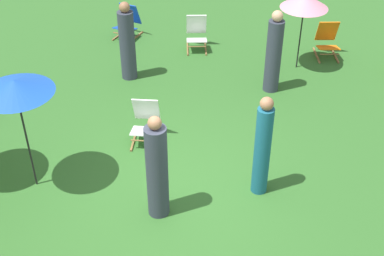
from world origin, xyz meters
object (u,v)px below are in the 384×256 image
Objects in this scene: umbrella_2 at (305,1)px; umbrella_1 at (15,87)px; deckchair_4 at (327,41)px; deckchair_2 at (197,34)px; deckchair_5 at (146,122)px; person_4 at (262,148)px; person_3 at (274,54)px; person_0 at (127,43)px; person_1 at (157,170)px; deckchair_8 at (128,22)px.

umbrella_1 is at bearing -127.85° from umbrella_2.
deckchair_2 is at bearing 172.04° from deckchair_4.
deckchair_5 is 0.46× the size of person_4.
deckchair_5 is 0.46× the size of person_3.
umbrella_1 is 6.45m from umbrella_2.
deckchair_4 is at bearing -23.87° from person_4.
person_3 is (3.11, 0.19, 0.02)m from person_0.
person_0 is 4.33m from person_1.
deckchair_8 is (-1.82, 0.24, 0.00)m from deckchair_2.
deckchair_8 is at bearing 90.01° from person_0.
umbrella_2 is 4.44m from person_4.
deckchair_4 is 0.47× the size of person_4.
person_3 is at bearing 39.47° from deckchair_5.
deckchair_2 is 0.47× the size of person_4.
deckchair_4 is 6.48m from person_1.
umbrella_1 reaches higher than deckchair_4.
deckchair_2 is at bearing 161.43° from person_3.
deckchair_8 is at bearing 73.13° from person_1.
person_4 is (3.28, -3.06, 0.05)m from person_0.
person_4 reaches higher than deckchair_4.
deckchair_8 is 0.47× the size of person_3.
umbrella_1 is at bearing 135.93° from person_1.
deckchair_8 is at bearing 158.06° from deckchair_2.
deckchair_2 is 0.48× the size of person_3.
person_3 is (1.29, 4.12, -0.00)m from person_1.
person_0 is 4.48m from person_4.
umbrella_1 is at bearing -111.78° from person_3.
person_3 is (3.81, -1.79, 0.48)m from deckchair_8.
deckchair_4 is at bearing -8.49° from deckchair_2.
deckchair_2 is 2.57m from person_3.
person_0 is at bearing 74.91° from person_1.
person_3 is (2.07, 2.30, 0.48)m from deckchair_5.
umbrella_1 is (-4.58, -5.84, 1.53)m from deckchair_4.
deckchair_2 is at bearing 80.20° from deckchair_5.
person_4 is at bearing -31.55° from deckchair_5.
deckchair_5 is at bearing 49.65° from umbrella_1.
umbrella_1 is at bearing -73.99° from deckchair_8.
umbrella_2 is at bearing 3.85° from deckchair_8.
person_1 reaches higher than deckchair_8.
person_4 is (1.46, 0.87, 0.02)m from person_1.
person_3 reaches higher than deckchair_2.
umbrella_1 is 3.94m from person_0.
deckchair_8 is 0.47× the size of person_1.
deckchair_4 is 5.24m from deckchair_5.
deckchair_4 is (3.09, 0.33, 0.00)m from deckchair_2.
umbrella_1 is 1.12× the size of person_3.
deckchair_5 is (-0.08, -3.85, 0.00)m from deckchair_2.
deckchair_2 is 1.01× the size of deckchair_8.
person_0 reaches higher than deckchair_5.
deckchair_5 is 2.67m from umbrella_1.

